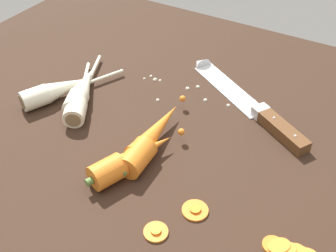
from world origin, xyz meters
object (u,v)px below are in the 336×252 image
at_px(chefs_knife, 241,98).
at_px(whole_carrot, 150,138).
at_px(whole_carrot_second, 131,159).
at_px(parsnip_front, 79,98).
at_px(parsnip_mid_left, 82,90).
at_px(carrot_slice_stray_near, 156,231).
at_px(parsnip_mid_right, 57,90).
at_px(carrot_slice_stray_mid, 195,210).

height_order(chefs_knife, whole_carrot, whole_carrot).
bearing_deg(whole_carrot_second, parsnip_front, 154.28).
bearing_deg(parsnip_mid_left, chefs_knife, 28.94).
bearing_deg(whole_carrot_second, chefs_knife, 72.75).
relative_size(parsnip_mid_left, carrot_slice_stray_near, 5.69).
height_order(parsnip_mid_right, carrot_slice_stray_mid, parsnip_mid_right).
bearing_deg(whole_carrot, parsnip_mid_left, 164.71).
bearing_deg(whole_carrot_second, whole_carrot, 90.71).
relative_size(whole_carrot, parsnip_front, 1.20).
height_order(chefs_knife, parsnip_mid_right, parsnip_mid_right).
bearing_deg(parsnip_mid_left, parsnip_mid_right, -147.47).
relative_size(parsnip_mid_left, carrot_slice_stray_mid, 5.08).
relative_size(chefs_knife, whole_carrot, 1.40).
distance_m(whole_carrot_second, carrot_slice_stray_near, 0.13).
distance_m(carrot_slice_stray_near, carrot_slice_stray_mid, 0.07).
distance_m(whole_carrot, parsnip_front, 0.18).
bearing_deg(parsnip_front, parsnip_mid_left, 115.80).
distance_m(chefs_knife, carrot_slice_stray_near, 0.35).
height_order(parsnip_front, parsnip_mid_left, same).
distance_m(whole_carrot, parsnip_mid_left, 0.20).
relative_size(chefs_knife, parsnip_mid_right, 1.51).
xyz_separation_m(parsnip_front, carrot_slice_stray_mid, (0.31, -0.11, -0.02)).
bearing_deg(parsnip_mid_left, whole_carrot, -15.29).
bearing_deg(chefs_knife, whole_carrot_second, -107.25).
bearing_deg(parsnip_front, parsnip_mid_right, -179.57).
bearing_deg(parsnip_mid_right, parsnip_front, 0.43).
relative_size(chefs_knife, parsnip_front, 1.68).
xyz_separation_m(chefs_knife, whole_carrot, (-0.08, -0.21, 0.01)).
relative_size(chefs_knife, whole_carrot_second, 1.70).
height_order(parsnip_mid_left, carrot_slice_stray_mid, parsnip_mid_left).
bearing_deg(carrot_slice_stray_mid, carrot_slice_stray_near, -116.02).
relative_size(parsnip_mid_right, carrot_slice_stray_mid, 5.26).
relative_size(parsnip_mid_left, parsnip_mid_right, 0.97).
bearing_deg(parsnip_mid_right, parsnip_mid_left, 32.53).
height_order(chefs_knife, parsnip_mid_left, parsnip_mid_left).
height_order(whole_carrot_second, carrot_slice_stray_near, whole_carrot_second).
height_order(whole_carrot, parsnip_front, whole_carrot).
bearing_deg(whole_carrot_second, carrot_slice_stray_near, -40.56).
height_order(whole_carrot, carrot_slice_stray_near, whole_carrot).
bearing_deg(parsnip_mid_right, whole_carrot, -6.44).
xyz_separation_m(whole_carrot, parsnip_mid_right, (-0.23, 0.03, -0.00)).
height_order(whole_carrot_second, parsnip_mid_right, whole_carrot_second).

